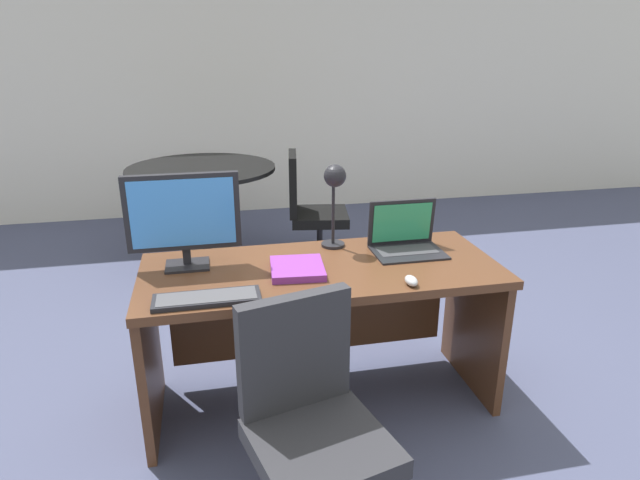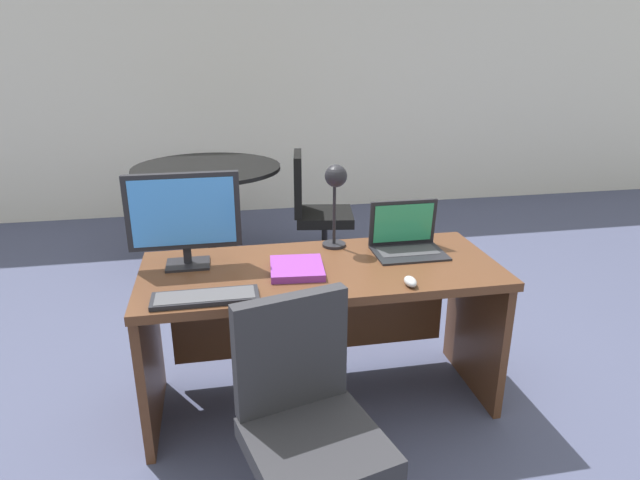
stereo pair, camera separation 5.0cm
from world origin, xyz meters
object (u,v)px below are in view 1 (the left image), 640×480
at_px(desk_lamp, 335,187).
at_px(meeting_chair_near, 312,219).
at_px(desk, 320,302).
at_px(monitor, 183,215).
at_px(office_chair, 314,445).
at_px(book, 297,268).
at_px(laptop, 404,235).
at_px(mouse, 411,281).
at_px(keyboard, 207,299).
at_px(meeting_table, 203,190).

bearing_deg(desk_lamp, meeting_chair_near, 82.63).
bearing_deg(desk, monitor, 171.96).
xyz_separation_m(desk, meeting_chair_near, (0.34, 1.90, -0.19)).
bearing_deg(office_chair, book, 84.79).
distance_m(laptop, desk_lamp, 0.43).
distance_m(desk, mouse, 0.52).
distance_m(laptop, book, 0.61).
distance_m(desk, office_chair, 0.80).
bearing_deg(laptop, keyboard, -158.22).
xyz_separation_m(monitor, mouse, (0.95, -0.41, -0.23)).
bearing_deg(desk_lamp, meeting_table, 109.40).
bearing_deg(desk, book, -146.32).
bearing_deg(keyboard, desk, 29.48).
relative_size(keyboard, desk_lamp, 1.00).
distance_m(desk_lamp, office_chair, 1.22).
height_order(desk_lamp, meeting_chair_near, desk_lamp).
relative_size(monitor, office_chair, 0.58).
bearing_deg(meeting_chair_near, desk, -100.06).
distance_m(book, meeting_chair_near, 2.08).
distance_m(book, office_chair, 0.79).
bearing_deg(mouse, desk, 135.98).
bearing_deg(keyboard, mouse, -1.66).
bearing_deg(desk, desk_lamp, 58.45).
bearing_deg(monitor, keyboard, -77.84).
xyz_separation_m(desk, laptop, (0.46, 0.09, 0.28)).
height_order(keyboard, meeting_chair_near, meeting_chair_near).
height_order(monitor, meeting_chair_near, monitor).
height_order(meeting_table, meeting_chair_near, meeting_chair_near).
height_order(mouse, meeting_table, meeting_table).
height_order(office_chair, meeting_table, office_chair).
height_order(keyboard, desk_lamp, desk_lamp).
distance_m(laptop, keyboard, 1.06).
relative_size(desk, desk_lamp, 3.88).
relative_size(desk_lamp, meeting_table, 0.36).
relative_size(keyboard, mouse, 4.88).
xyz_separation_m(keyboard, meeting_table, (-0.01, 2.34, -0.15)).
distance_m(monitor, meeting_chair_near, 2.15).
xyz_separation_m(mouse, meeting_chair_near, (0.00, 2.23, -0.41)).
bearing_deg(office_chair, monitor, 117.04).
relative_size(laptop, keyboard, 0.80).
bearing_deg(desk_lamp, office_chair, -107.54).
distance_m(desk, keyboard, 0.65).
height_order(monitor, meeting_table, monitor).
relative_size(desk_lamp, meeting_chair_near, 0.48).
relative_size(desk, monitor, 3.27).
height_order(laptop, book, laptop).
relative_size(desk_lamp, book, 1.52).
xyz_separation_m(laptop, mouse, (-0.12, -0.42, -0.06)).
bearing_deg(book, desk_lamp, 48.67).
xyz_separation_m(desk, meeting_table, (-0.54, 2.04, 0.07)).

